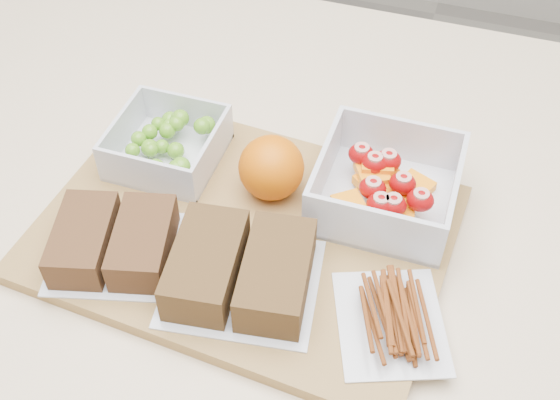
{
  "coord_description": "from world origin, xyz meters",
  "views": [
    {
      "loc": [
        0.17,
        -0.47,
        1.48
      ],
      "look_at": [
        0.01,
        0.02,
        0.93
      ],
      "focal_mm": 45.0,
      "sensor_mm": 36.0,
      "label": 1
    }
  ],
  "objects_px": {
    "cutting_board": "(244,233)",
    "grape_container": "(169,144)",
    "sandwich_bag_left": "(114,242)",
    "pretzel_bag": "(392,316)",
    "fruit_container": "(385,188)",
    "sandwich_bag_center": "(241,270)",
    "orange": "(271,168)"
  },
  "relations": [
    {
      "from": "fruit_container",
      "to": "sandwich_bag_center",
      "type": "height_order",
      "value": "fruit_container"
    },
    {
      "from": "cutting_board",
      "to": "fruit_container",
      "type": "relative_size",
      "value": 2.91
    },
    {
      "from": "sandwich_bag_center",
      "to": "cutting_board",
      "type": "bearing_deg",
      "value": 108.64
    },
    {
      "from": "grape_container",
      "to": "pretzel_bag",
      "type": "distance_m",
      "value": 0.32
    },
    {
      "from": "fruit_container",
      "to": "sandwich_bag_left",
      "type": "height_order",
      "value": "fruit_container"
    },
    {
      "from": "cutting_board",
      "to": "sandwich_bag_center",
      "type": "xyz_separation_m",
      "value": [
        0.02,
        -0.07,
        0.03
      ]
    },
    {
      "from": "fruit_container",
      "to": "orange",
      "type": "bearing_deg",
      "value": -170.13
    },
    {
      "from": "grape_container",
      "to": "cutting_board",
      "type": "bearing_deg",
      "value": -32.47
    },
    {
      "from": "orange",
      "to": "cutting_board",
      "type": "bearing_deg",
      "value": -99.53
    },
    {
      "from": "cutting_board",
      "to": "orange",
      "type": "bearing_deg",
      "value": 84.49
    },
    {
      "from": "sandwich_bag_left",
      "to": "pretzel_bag",
      "type": "xyz_separation_m",
      "value": [
        0.28,
        0.01,
        -0.01
      ]
    },
    {
      "from": "cutting_board",
      "to": "grape_container",
      "type": "bearing_deg",
      "value": 151.54
    },
    {
      "from": "cutting_board",
      "to": "grape_container",
      "type": "relative_size",
      "value": 3.63
    },
    {
      "from": "orange",
      "to": "sandwich_bag_center",
      "type": "bearing_deg",
      "value": -84.31
    },
    {
      "from": "grape_container",
      "to": "orange",
      "type": "height_order",
      "value": "orange"
    },
    {
      "from": "cutting_board",
      "to": "fruit_container",
      "type": "distance_m",
      "value": 0.16
    },
    {
      "from": "sandwich_bag_center",
      "to": "pretzel_bag",
      "type": "bearing_deg",
      "value": 0.36
    },
    {
      "from": "grape_container",
      "to": "fruit_container",
      "type": "xyz_separation_m",
      "value": [
        0.25,
        0.01,
        0.0
      ]
    },
    {
      "from": "fruit_container",
      "to": "orange",
      "type": "distance_m",
      "value": 0.12
    },
    {
      "from": "cutting_board",
      "to": "orange",
      "type": "relative_size",
      "value": 5.91
    },
    {
      "from": "cutting_board",
      "to": "fruit_container",
      "type": "bearing_deg",
      "value": 35.86
    },
    {
      "from": "fruit_container",
      "to": "pretzel_bag",
      "type": "height_order",
      "value": "fruit_container"
    },
    {
      "from": "grape_container",
      "to": "sandwich_bag_center",
      "type": "height_order",
      "value": "grape_container"
    },
    {
      "from": "cutting_board",
      "to": "sandwich_bag_left",
      "type": "relative_size",
      "value": 2.72
    },
    {
      "from": "cutting_board",
      "to": "orange",
      "type": "xyz_separation_m",
      "value": [
        0.01,
        0.06,
        0.04
      ]
    },
    {
      "from": "orange",
      "to": "sandwich_bag_left",
      "type": "bearing_deg",
      "value": -132.26
    },
    {
      "from": "fruit_container",
      "to": "pretzel_bag",
      "type": "distance_m",
      "value": 0.15
    },
    {
      "from": "sandwich_bag_left",
      "to": "pretzel_bag",
      "type": "bearing_deg",
      "value": 1.21
    },
    {
      "from": "grape_container",
      "to": "pretzel_bag",
      "type": "xyz_separation_m",
      "value": [
        0.29,
        -0.14,
        -0.01
      ]
    },
    {
      "from": "cutting_board",
      "to": "sandwich_bag_center",
      "type": "relative_size",
      "value": 2.53
    },
    {
      "from": "fruit_container",
      "to": "orange",
      "type": "height_order",
      "value": "orange"
    },
    {
      "from": "fruit_container",
      "to": "sandwich_bag_center",
      "type": "xyz_separation_m",
      "value": [
        -0.11,
        -0.15,
        -0.0
      ]
    }
  ]
}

